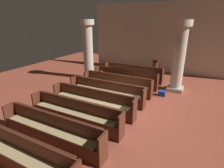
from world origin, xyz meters
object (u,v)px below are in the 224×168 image
pew_row_4 (92,100)px  pillar_aisle_side (179,56)px  pew_row_0 (133,72)px  pew_row_6 (51,129)px  pew_row_2 (117,83)px  pew_row_3 (106,91)px  pew_row_1 (125,77)px  hymn_book (101,71)px  pillar_far_side (88,49)px  pew_row_7 (16,153)px  kneeler_box_blue (162,93)px  lectern (155,69)px  pew_row_5 (75,112)px

pew_row_4 → pillar_aisle_side: pillar_aisle_side is taller
pew_row_0 → pew_row_6: bearing=-90.0°
pew_row_2 → pew_row_0: bearing=90.0°
pew_row_0 → pew_row_3: (0.00, -3.31, 0.00)m
pew_row_0 → pew_row_1: (0.00, -1.10, 0.00)m
pew_row_4 → hymn_book: bearing=113.0°
pew_row_0 → pew_row_1: size_ratio=1.00×
pillar_far_side → pew_row_3: bearing=-43.3°
pew_row_4 → pew_row_7: same height
pew_row_0 → pew_row_4: (0.00, -4.41, 0.00)m
pew_row_2 → pillar_aisle_side: size_ratio=1.04×
pew_row_0 → pillar_aisle_side: (2.57, -0.59, 1.33)m
pew_row_1 → pew_row_7: bearing=-90.0°
pew_row_6 → hymn_book: (-1.02, 4.60, 0.42)m
pew_row_3 → pew_row_4: same height
pew_row_7 → kneeler_box_blue: (2.13, 6.10, -0.35)m
pew_row_1 → lectern: lectern is taller
pew_row_7 → pew_row_1: bearing=90.0°
hymn_book → pew_row_3: bearing=-51.9°
pew_row_1 → pew_row_5: size_ratio=1.00×
pew_row_0 → kneeler_box_blue: pew_row_0 is taller
pew_row_1 → pew_row_6: 5.51m
pew_row_2 → pew_row_4: bearing=-90.0°
pew_row_2 → pew_row_6: size_ratio=1.00×
pew_row_7 → kneeler_box_blue: 6.47m
pew_row_7 → pew_row_5: bearing=90.0°
pew_row_1 → pew_row_4: bearing=-90.0°
pew_row_0 → lectern: lectern is taller
pew_row_6 → hymn_book: hymn_book is taller
pew_row_6 → pillar_far_side: pillar_far_side is taller
pew_row_6 → pillar_far_side: bearing=113.9°
hymn_book → lectern: bearing=59.0°
pew_row_2 → pew_row_7: (0.00, -5.51, 0.00)m
pew_row_6 → lectern: (0.98, 7.92, -0.02)m
pew_row_2 → pillar_far_side: bearing=153.2°
pew_row_6 → pillar_far_side: 6.36m
pew_row_1 → pillar_aisle_side: size_ratio=1.04×
pew_row_3 → pew_row_7: (0.00, -4.41, 0.00)m
pew_row_3 → pillar_far_side: (-2.52, 2.38, 1.33)m
pillar_far_side → kneeler_box_blue: bearing=-8.4°
pew_row_6 → kneeler_box_blue: pew_row_6 is taller
pew_row_2 → hymn_book: size_ratio=16.59×
pew_row_2 → pew_row_3: bearing=-90.0°
pew_row_1 → pew_row_3: same height
pew_row_0 → hymn_book: hymn_book is taller
pew_row_5 → lectern: size_ratio=3.32×
pew_row_1 → pew_row_7: same height
pew_row_1 → pew_row_6: same height
pew_row_6 → pew_row_2: bearing=90.0°
pew_row_5 → pew_row_6: (0.00, -1.10, 0.00)m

